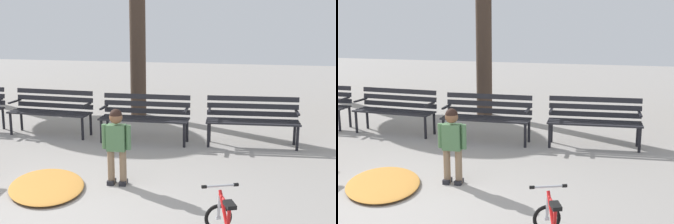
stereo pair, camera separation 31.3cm
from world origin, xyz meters
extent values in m
plane|color=gray|center=(0.00, 0.00, 0.00)|extent=(36.00, 36.00, 0.00)
cylinder|color=black|center=(-2.68, 3.40, 0.22)|extent=(0.05, 0.05, 0.44)
cylinder|color=black|center=(-2.68, 3.76, 0.22)|extent=(0.05, 0.05, 0.44)
cube|color=black|center=(-2.68, 3.58, 0.62)|extent=(0.04, 0.40, 0.03)
cube|color=#232328|center=(-1.52, 3.69, 0.44)|extent=(1.60, 0.14, 0.03)
cube|color=#232328|center=(-1.53, 3.57, 0.44)|extent=(1.60, 0.14, 0.03)
cube|color=#232328|center=(-1.53, 3.45, 0.44)|extent=(1.60, 0.14, 0.03)
cube|color=#232328|center=(-1.54, 3.33, 0.44)|extent=(1.60, 0.14, 0.03)
cube|color=#232328|center=(-1.52, 3.73, 0.54)|extent=(1.60, 0.11, 0.09)
cube|color=#232328|center=(-1.52, 3.73, 0.67)|extent=(1.60, 0.11, 0.09)
cube|color=#232328|center=(-1.52, 3.73, 0.81)|extent=(1.60, 0.11, 0.09)
cylinder|color=black|center=(-0.79, 3.32, 0.22)|extent=(0.05, 0.05, 0.44)
cylinder|color=black|center=(-0.77, 3.68, 0.22)|extent=(0.05, 0.05, 0.44)
cube|color=black|center=(-0.78, 3.50, 0.62)|extent=(0.06, 0.40, 0.03)
cylinder|color=black|center=(-2.29, 3.38, 0.22)|extent=(0.05, 0.05, 0.44)
cylinder|color=black|center=(-2.27, 3.74, 0.22)|extent=(0.05, 0.05, 0.44)
cube|color=black|center=(-2.28, 3.56, 0.62)|extent=(0.06, 0.40, 0.03)
cube|color=#232328|center=(0.36, 3.56, 0.44)|extent=(1.60, 0.12, 0.03)
cube|color=#232328|center=(0.37, 3.44, 0.44)|extent=(1.60, 0.12, 0.03)
cube|color=#232328|center=(0.37, 3.32, 0.44)|extent=(1.60, 0.12, 0.03)
cube|color=#232328|center=(0.37, 3.20, 0.44)|extent=(1.60, 0.12, 0.03)
cube|color=#232328|center=(0.36, 3.60, 0.54)|extent=(1.60, 0.09, 0.09)
cube|color=#232328|center=(0.36, 3.60, 0.67)|extent=(1.60, 0.09, 0.09)
cube|color=#232328|center=(0.36, 3.60, 0.81)|extent=(1.60, 0.09, 0.09)
cylinder|color=black|center=(1.12, 3.25, 0.22)|extent=(0.05, 0.05, 0.44)
cylinder|color=black|center=(1.11, 3.61, 0.22)|extent=(0.05, 0.05, 0.44)
cube|color=black|center=(1.12, 3.43, 0.62)|extent=(0.05, 0.40, 0.03)
cylinder|color=black|center=(-0.38, 3.20, 0.22)|extent=(0.05, 0.05, 0.44)
cylinder|color=black|center=(-0.39, 3.56, 0.22)|extent=(0.05, 0.05, 0.44)
cube|color=black|center=(-0.38, 3.38, 0.62)|extent=(0.05, 0.40, 0.03)
cube|color=#232328|center=(2.25, 3.74, 0.44)|extent=(1.60, 0.19, 0.03)
cube|color=#232328|center=(2.26, 3.62, 0.44)|extent=(1.60, 0.19, 0.03)
cube|color=#232328|center=(2.27, 3.50, 0.44)|extent=(1.60, 0.19, 0.03)
cube|color=#232328|center=(2.28, 3.38, 0.44)|extent=(1.60, 0.19, 0.03)
cube|color=#232328|center=(2.25, 3.78, 0.54)|extent=(1.60, 0.16, 0.09)
cube|color=#232328|center=(2.25, 3.78, 0.67)|extent=(1.60, 0.16, 0.09)
cube|color=#232328|center=(2.25, 3.78, 0.81)|extent=(1.60, 0.16, 0.09)
cylinder|color=black|center=(3.03, 3.46, 0.22)|extent=(0.05, 0.05, 0.44)
cylinder|color=black|center=(3.00, 3.82, 0.22)|extent=(0.05, 0.05, 0.44)
cube|color=black|center=(3.01, 3.64, 0.62)|extent=(0.07, 0.40, 0.03)
cylinder|color=black|center=(1.53, 3.34, 0.22)|extent=(0.05, 0.05, 0.44)
cylinder|color=black|center=(1.51, 3.70, 0.22)|extent=(0.05, 0.05, 0.44)
cube|color=black|center=(1.52, 3.52, 0.62)|extent=(0.07, 0.40, 0.03)
cylinder|color=#7F664C|center=(0.64, 1.32, 0.24)|extent=(0.09, 0.09, 0.48)
cube|color=black|center=(0.64, 1.32, 0.03)|extent=(0.10, 0.16, 0.06)
cylinder|color=#7F664C|center=(0.47, 1.31, 0.24)|extent=(0.09, 0.09, 0.48)
cube|color=black|center=(0.47, 1.31, 0.03)|extent=(0.10, 0.16, 0.06)
cube|color=#477047|center=(0.56, 1.31, 0.65)|extent=(0.26, 0.16, 0.35)
sphere|color=brown|center=(0.56, 1.31, 0.93)|extent=(0.18, 0.18, 0.18)
sphere|color=black|center=(0.56, 1.31, 0.96)|extent=(0.17, 0.17, 0.17)
cylinder|color=#477047|center=(0.72, 1.32, 0.66)|extent=(0.07, 0.07, 0.33)
cylinder|color=#477047|center=(0.39, 1.31, 0.66)|extent=(0.07, 0.07, 0.33)
torus|color=black|center=(2.03, 0.25, 0.15)|extent=(0.29, 0.15, 0.30)
cylinder|color=silver|center=(2.03, 0.25, 0.15)|extent=(0.06, 0.06, 0.04)
cylinder|color=red|center=(2.10, 0.09, 0.32)|extent=(0.15, 0.30, 0.32)
cylinder|color=red|center=(2.16, -0.06, 0.30)|extent=(0.06, 0.08, 0.27)
cylinder|color=silver|center=(2.04, 0.23, 0.31)|extent=(0.06, 0.08, 0.32)
cylinder|color=red|center=(2.11, 0.07, 0.42)|extent=(0.15, 0.31, 0.05)
cube|color=black|center=(2.17, -0.08, 0.45)|extent=(0.15, 0.19, 0.04)
cylinder|color=silver|center=(2.04, 0.21, 0.52)|extent=(0.32, 0.15, 0.02)
cylinder|color=black|center=(1.89, 0.15, 0.52)|extent=(0.06, 0.05, 0.04)
cylinder|color=black|center=(2.20, 0.28, 0.52)|extent=(0.06, 0.05, 0.04)
ellipsoid|color=#C68438|center=(-0.31, 0.98, 0.04)|extent=(1.50, 1.67, 0.07)
cylinder|color=#423328|center=(-0.39, 5.64, 2.01)|extent=(0.36, 0.36, 4.01)
camera|label=1|loc=(2.44, -4.10, 2.20)|focal=47.66mm
camera|label=2|loc=(2.74, -4.03, 2.20)|focal=47.66mm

